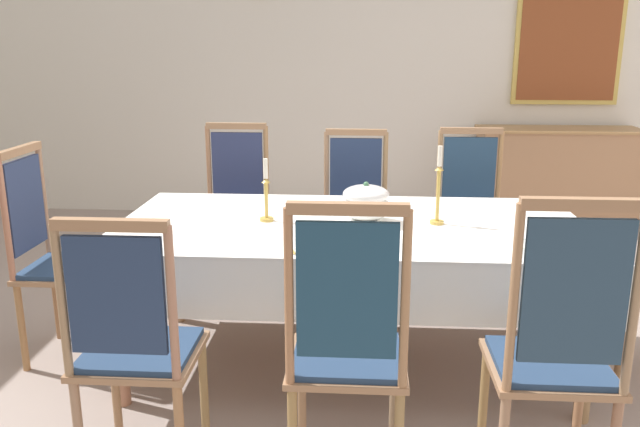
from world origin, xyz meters
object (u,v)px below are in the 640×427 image
(chair_south_b, at_px, (347,344))
(chair_head_west, at_px, (54,252))
(sideboard, at_px, (555,177))
(bowl_near_right, at_px, (317,243))
(framed_painting, at_px, (569,35))
(candlestick_east, at_px, (438,192))
(bowl_near_left, at_px, (536,249))
(chair_south_a, at_px, (134,343))
(soup_tureen, at_px, (366,203))
(dining_table, at_px, (351,237))
(candlestick_west, at_px, (266,197))
(spoon_secondary, at_px, (289,244))
(chair_south_c, at_px, (557,349))
(chair_north_b, at_px, (355,212))
(chair_north_a, at_px, (235,208))
(spoon_primary, at_px, (565,252))
(chair_north_c, at_px, (470,213))

(chair_south_b, relative_size, chair_head_west, 1.01)
(chair_south_b, xyz_separation_m, sideboard, (1.81, 3.81, -0.14))
(bowl_near_right, distance_m, framed_painting, 4.17)
(candlestick_east, relative_size, bowl_near_left, 2.09)
(chair_head_west, height_order, sideboard, chair_head_west)
(chair_south_a, distance_m, soup_tureen, 1.34)
(sideboard, bearing_deg, dining_table, 57.22)
(dining_table, distance_m, framed_painting, 3.76)
(candlestick_west, distance_m, spoon_secondary, 0.45)
(dining_table, bearing_deg, soup_tureen, -0.00)
(dining_table, bearing_deg, chair_south_b, -89.54)
(chair_south_c, height_order, chair_head_west, chair_south_c)
(chair_north_b, relative_size, chair_south_c, 0.94)
(chair_north_a, bearing_deg, framed_painting, -141.99)
(chair_south_b, height_order, sideboard, chair_south_b)
(chair_south_b, height_order, spoon_secondary, chair_south_b)
(chair_south_a, xyz_separation_m, chair_north_b, (0.79, 1.96, 0.01))
(spoon_primary, bearing_deg, dining_table, 171.08)
(dining_table, bearing_deg, framed_painting, 58.31)
(bowl_near_left, height_order, sideboard, sideboard)
(dining_table, distance_m, soup_tureen, 0.19)
(dining_table, bearing_deg, bowl_near_right, -108.29)
(chair_head_west, relative_size, candlestick_west, 3.58)
(bowl_near_right, distance_m, sideboard, 3.82)
(dining_table, relative_size, spoon_primary, 13.29)
(chair_south_a, relative_size, candlestick_west, 3.39)
(chair_north_a, xyz_separation_m, framed_painting, (2.69, 2.10, 1.13))
(dining_table, distance_m, chair_north_a, 1.26)
(sideboard, bearing_deg, spoon_secondary, 57.17)
(candlestick_west, relative_size, sideboard, 0.22)
(dining_table, height_order, candlestick_east, candlestick_east)
(chair_south_c, bearing_deg, chair_south_a, 179.78)
(chair_south_b, distance_m, sideboard, 4.22)
(sideboard, bearing_deg, chair_north_a, 35.32)
(chair_south_c, distance_m, chair_head_west, 2.51)
(soup_tureen, distance_m, spoon_primary, 0.96)
(chair_south_b, height_order, spoon_primary, chair_south_b)
(chair_north_c, relative_size, bowl_near_right, 6.52)
(chair_head_west, relative_size, bowl_near_right, 6.65)
(chair_head_west, bearing_deg, chair_north_c, 112.99)
(chair_north_a, relative_size, chair_north_c, 1.02)
(chair_north_b, xyz_separation_m, sideboard, (1.81, 1.85, -0.12))
(dining_table, height_order, spoon_primary, spoon_primary)
(chair_south_a, relative_size, chair_north_b, 0.98)
(bowl_near_right, relative_size, spoon_primary, 0.99)
(candlestick_east, xyz_separation_m, spoon_secondary, (-0.69, -0.41, -0.16))
(chair_head_west, distance_m, sideboard, 4.41)
(soup_tureen, bearing_deg, sideboard, 58.27)
(spoon_secondary, bearing_deg, candlestick_east, 13.84)
(sideboard, relative_size, framed_painting, 1.16)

